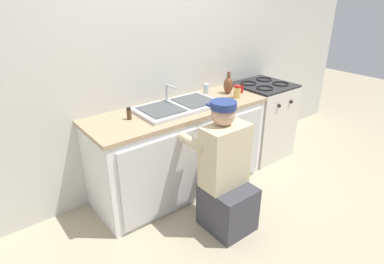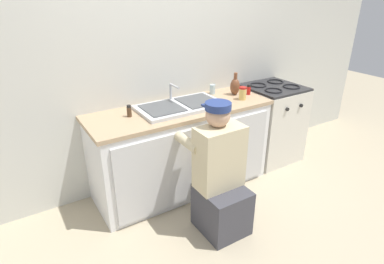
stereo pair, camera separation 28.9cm
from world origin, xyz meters
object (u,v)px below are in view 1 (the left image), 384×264
(vase_decorative, at_px, (228,85))
(spice_bottle_red, at_px, (242,88))
(sink_double_basin, at_px, (179,106))
(stove_range, at_px, (261,119))
(water_glass, at_px, (206,89))
(plumber_person, at_px, (226,178))
(condiment_jar, at_px, (237,92))
(spice_bottle_pepper, at_px, (129,114))

(vase_decorative, xyz_separation_m, spice_bottle_red, (0.12, -0.07, -0.04))
(spice_bottle_red, bearing_deg, sink_double_basin, 177.86)
(stove_range, height_order, water_glass, water_glass)
(sink_double_basin, distance_m, plumber_person, 0.81)
(plumber_person, bearing_deg, vase_decorative, 45.99)
(vase_decorative, bearing_deg, condiment_jar, -102.10)
(vase_decorative, xyz_separation_m, condiment_jar, (-0.04, -0.17, -0.03))
(sink_double_basin, relative_size, stove_range, 0.90)
(plumber_person, height_order, water_glass, plumber_person)
(spice_bottle_red, distance_m, water_glass, 0.38)
(spice_bottle_pepper, bearing_deg, stove_range, -1.34)
(stove_range, bearing_deg, spice_bottle_red, -176.06)
(condiment_jar, bearing_deg, water_glass, 115.59)
(spice_bottle_pepper, relative_size, water_glass, 1.05)
(sink_double_basin, xyz_separation_m, condiment_jar, (0.64, -0.12, 0.05))
(vase_decorative, xyz_separation_m, spice_bottle_pepper, (-1.16, -0.01, -0.04))
(condiment_jar, distance_m, water_glass, 0.34)
(stove_range, distance_m, spice_bottle_red, 0.62)
(stove_range, relative_size, condiment_jar, 6.96)
(spice_bottle_pepper, bearing_deg, spice_bottle_red, -2.98)
(stove_range, height_order, spice_bottle_red, spice_bottle_red)
(condiment_jar, bearing_deg, plumber_person, -139.75)
(water_glass, bearing_deg, spice_bottle_pepper, -171.32)
(stove_range, relative_size, water_glass, 8.90)
(spice_bottle_red, xyz_separation_m, spice_bottle_pepper, (-1.29, 0.07, 0.00))
(stove_range, height_order, vase_decorative, vase_decorative)
(vase_decorative, distance_m, spice_bottle_red, 0.15)
(plumber_person, relative_size, vase_decorative, 4.80)
(vase_decorative, bearing_deg, spice_bottle_red, -31.11)
(condiment_jar, bearing_deg, vase_decorative, 77.90)
(condiment_jar, relative_size, spice_bottle_pepper, 1.22)
(spice_bottle_red, distance_m, spice_bottle_pepper, 1.29)
(sink_double_basin, bearing_deg, spice_bottle_pepper, 175.64)
(spice_bottle_pepper, bearing_deg, sink_double_basin, -4.36)
(sink_double_basin, height_order, water_glass, sink_double_basin)
(sink_double_basin, distance_m, spice_bottle_pepper, 0.49)
(vase_decorative, height_order, spice_bottle_red, vase_decorative)
(spice_bottle_red, distance_m, condiment_jar, 0.18)
(sink_double_basin, xyz_separation_m, spice_bottle_pepper, (-0.49, 0.04, 0.03))
(spice_bottle_red, relative_size, condiment_jar, 0.82)
(sink_double_basin, xyz_separation_m, water_glass, (0.49, 0.19, 0.03))
(vase_decorative, distance_m, water_glass, 0.23)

